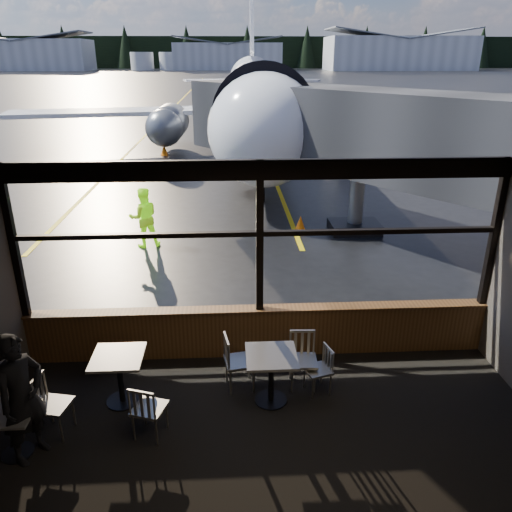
{
  "coord_description": "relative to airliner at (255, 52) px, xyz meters",
  "views": [
    {
      "loc": [
        -0.49,
        -7.66,
        5.0
      ],
      "look_at": [
        -0.0,
        1.0,
        1.5
      ],
      "focal_mm": 35.0,
      "sensor_mm": 36.0,
      "label": 1
    }
  ],
  "objects": [
    {
      "name": "ground_plane",
      "position": [
        -1.1,
        98.65,
        -5.14
      ],
      "size": [
        520.0,
        520.0,
        0.0
      ],
      "primitive_type": "plane",
      "color": "black",
      "rests_on": "ground"
    },
    {
      "name": "carpet_floor",
      "position": [
        -1.1,
        -24.35,
        -5.13
      ],
      "size": [
        8.0,
        6.0,
        0.01
      ],
      "primitive_type": "cube",
      "color": "black",
      "rests_on": "ground"
    },
    {
      "name": "ceiling",
      "position": [
        -1.1,
        -24.35,
        -1.64
      ],
      "size": [
        8.0,
        6.0,
        0.04
      ],
      "primitive_type": "cube",
      "color": "#38332D",
      "rests_on": "ground"
    },
    {
      "name": "window_sill",
      "position": [
        -1.1,
        -21.35,
        -4.69
      ],
      "size": [
        8.0,
        0.28,
        0.9
      ],
      "primitive_type": "cube",
      "color": "#4E2F17",
      "rests_on": "ground"
    },
    {
      "name": "window_header",
      "position": [
        -1.1,
        -21.35,
        -1.79
      ],
      "size": [
        8.0,
        0.18,
        0.3
      ],
      "primitive_type": "cube",
      "color": "black",
      "rests_on": "ground"
    },
    {
      "name": "mullion_left",
      "position": [
        -5.05,
        -21.35,
        -2.94
      ],
      "size": [
        0.12,
        0.12,
        2.6
      ],
      "primitive_type": "cube",
      "color": "black",
      "rests_on": "ground"
    },
    {
      "name": "mullion_centre",
      "position": [
        -1.1,
        -21.35,
        -2.94
      ],
      "size": [
        0.12,
        0.12,
        2.6
      ],
      "primitive_type": "cube",
      "color": "black",
      "rests_on": "ground"
    },
    {
      "name": "mullion_right",
      "position": [
        2.85,
        -21.35,
        -2.94
      ],
      "size": [
        0.12,
        0.12,
        2.6
      ],
      "primitive_type": "cube",
      "color": "black",
      "rests_on": "ground"
    },
    {
      "name": "window_transom",
      "position": [
        -1.1,
        -21.35,
        -2.84
      ],
      "size": [
        8.0,
        0.1,
        0.08
      ],
      "primitive_type": "cube",
      "color": "black",
      "rests_on": "ground"
    },
    {
      "name": "airliner",
      "position": [
        0.0,
        0.0,
        0.0
      ],
      "size": [
        29.19,
        34.6,
        10.29
      ],
      "primitive_type": null,
      "rotation": [
        0.0,
        0.0,
        -0.03
      ],
      "color": "white",
      "rests_on": "ground_plane"
    },
    {
      "name": "jet_bridge",
      "position": [
        2.5,
        -15.85,
        -2.76
      ],
      "size": [
        8.92,
        10.91,
        4.76
      ],
      "primitive_type": null,
      "color": "#2E2E31",
      "rests_on": "ground_plane"
    },
    {
      "name": "cafe_table_near",
      "position": [
        -1.0,
        -22.67,
        -4.72
      ],
      "size": [
        0.76,
        0.76,
        0.84
      ],
      "primitive_type": null,
      "color": "#A4A097",
      "rests_on": "carpet_floor"
    },
    {
      "name": "cafe_table_mid",
      "position": [
        -3.3,
        -22.57,
        -4.73
      ],
      "size": [
        0.76,
        0.76,
        0.83
      ],
      "primitive_type": null,
      "color": "gray",
      "rests_on": "carpet_floor"
    },
    {
      "name": "cafe_table_left",
      "position": [
        -4.5,
        -23.59,
        -4.79
      ],
      "size": [
        0.64,
        0.64,
        0.7
      ],
      "primitive_type": null,
      "color": "#A8A19B",
      "rests_on": "carpet_floor"
    },
    {
      "name": "chair_near_e",
      "position": [
        -0.25,
        -22.48,
        -4.75
      ],
      "size": [
        0.54,
        0.54,
        0.79
      ],
      "primitive_type": null,
      "rotation": [
        0.0,
        0.0,
        1.86
      ],
      "color": "#ABA69B",
      "rests_on": "carpet_floor"
    },
    {
      "name": "chair_near_w",
      "position": [
        -1.47,
        -22.3,
        -4.66
      ],
      "size": [
        0.61,
        0.61,
        0.96
      ],
      "primitive_type": null,
      "rotation": [
        0.0,
        0.0,
        -1.4
      ],
      "color": "#B0AB9E",
      "rests_on": "carpet_floor"
    },
    {
      "name": "chair_near_n",
      "position": [
        -0.47,
        -22.32,
        -4.68
      ],
      "size": [
        0.53,
        0.53,
        0.93
      ],
      "primitive_type": null,
      "rotation": [
        0.0,
        0.0,
        3.09
      ],
      "color": "#B7B2A6",
      "rests_on": "carpet_floor"
    },
    {
      "name": "chair_mid_s",
      "position": [
        -2.75,
        -23.31,
        -4.7
      ],
      "size": [
        0.61,
        0.61,
        0.89
      ],
      "primitive_type": null,
      "rotation": [
        0.0,
        0.0,
        -0.32
      ],
      "color": "#ABA79A",
      "rests_on": "carpet_floor"
    },
    {
      "name": "chair_mid_w",
      "position": [
        -4.1,
        -23.19,
        -4.69
      ],
      "size": [
        0.59,
        0.59,
        0.91
      ],
      "primitive_type": null,
      "rotation": [
        0.0,
        0.0,
        -1.79
      ],
      "color": "#BAB4A8",
      "rests_on": "carpet_floor"
    },
    {
      "name": "passenger",
      "position": [
        -4.28,
        -23.62,
        -4.22
      ],
      "size": [
        0.72,
        0.81,
        1.85
      ],
      "primitive_type": "imported",
      "rotation": [
        0.0,
        0.0,
        1.05
      ],
      "color": "black",
      "rests_on": "carpet_floor"
    },
    {
      "name": "ground_crew",
      "position": [
        -3.95,
        -15.69,
        -4.31
      ],
      "size": [
        0.96,
        0.84,
        1.67
      ],
      "primitive_type": "imported",
      "rotation": [
        0.0,
        0.0,
        3.43
      ],
      "color": "#BFF219",
      "rests_on": "ground_plane"
    },
    {
      "name": "cone_nose",
      "position": [
        0.56,
        -14.69,
        -4.9
      ],
      "size": [
        0.35,
        0.35,
        0.49
      ],
      "primitive_type": "cone",
      "color": "#F94507",
      "rests_on": "ground_plane"
    },
    {
      "name": "cone_wing",
      "position": [
        -5.01,
        -1.9,
        -4.86
      ],
      "size": [
        0.41,
        0.41,
        0.57
      ],
      "primitive_type": "cone",
      "color": "#FF6608",
      "rests_on": "ground_plane"
    },
    {
      "name": "hangar_left",
      "position": [
        -71.1,
        158.65,
        0.36
      ],
      "size": [
        45.0,
        18.0,
        11.0
      ],
      "primitive_type": null,
      "color": "silver",
      "rests_on": "ground_plane"
    },
    {
      "name": "hangar_mid",
      "position": [
        -1.1,
        163.65,
        -0.14
      ],
      "size": [
        38.0,
        15.0,
        10.0
      ],
      "primitive_type": null,
      "color": "silver",
      "rests_on": "ground_plane"
    },
    {
      "name": "hangar_right",
      "position": [
        58.9,
        156.65,
        0.86
      ],
      "size": [
        50.0,
        20.0,
        12.0
      ],
      "primitive_type": null,
      "color": "silver",
      "rests_on": "ground_plane"
    },
    {
      "name": "fuel_tank_a",
      "position": [
        -31.1,
        160.65,
        -2.14
      ],
      "size": [
        8.0,
        8.0,
        6.0
      ],
      "primitive_type": "cylinder",
      "color": "silver",
      "rests_on": "ground_plane"
    },
    {
      "name": "fuel_tank_b",
      "position": [
        -21.1,
        160.65,
        -2.14
      ],
      "size": [
        8.0,
        8.0,
        6.0
      ],
      "primitive_type": "cylinder",
      "color": "silver",
      "rests_on": "ground_plane"
    },
    {
      "name": "fuel_tank_c",
      "position": [
        -11.1,
        160.65,
        -2.14
      ],
      "size": [
        8.0,
        8.0,
        6.0
      ],
      "primitive_type": "cylinder",
      "color": "silver",
      "rests_on": "ground_plane"
    },
    {
      "name": "treeline",
      "position": [
        -1.1,
        188.65,
        0.86
      ],
      "size": [
        360.0,
        3.0,
        12.0
      ],
      "primitive_type": "cube",
      "color": "black",
      "rests_on": "ground_plane"
    }
  ]
}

